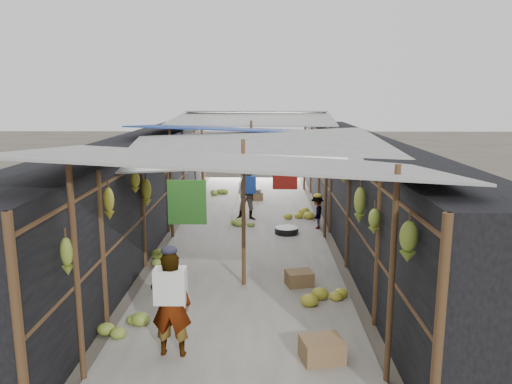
{
  "coord_description": "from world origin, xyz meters",
  "views": [
    {
      "loc": [
        0.33,
        -5.38,
        3.35
      ],
      "look_at": [
        0.19,
        5.27,
        1.25
      ],
      "focal_mm": 35.0,
      "sensor_mm": 36.0,
      "label": 1
    }
  ],
  "objects_px": {
    "crate_near": "(322,350)",
    "vendor_seated": "(317,213)",
    "shopper_blue": "(248,194)",
    "vendor_elderly": "(171,304)",
    "black_basin": "(287,231)"
  },
  "relations": [
    {
      "from": "crate_near",
      "to": "vendor_seated",
      "type": "relative_size",
      "value": 0.6
    },
    {
      "from": "crate_near",
      "to": "vendor_elderly",
      "type": "xyz_separation_m",
      "value": [
        -1.93,
        0.12,
        0.55
      ]
    },
    {
      "from": "black_basin",
      "to": "vendor_elderly",
      "type": "bearing_deg",
      "value": -107.0
    },
    {
      "from": "black_basin",
      "to": "crate_near",
      "type": "bearing_deg",
      "value": -88.31
    },
    {
      "from": "crate_near",
      "to": "shopper_blue",
      "type": "bearing_deg",
      "value": 86.37
    },
    {
      "from": "shopper_blue",
      "to": "vendor_seated",
      "type": "relative_size",
      "value": 1.69
    },
    {
      "from": "black_basin",
      "to": "vendor_seated",
      "type": "bearing_deg",
      "value": 31.59
    },
    {
      "from": "crate_near",
      "to": "vendor_seated",
      "type": "xyz_separation_m",
      "value": [
        0.61,
        6.34,
        0.27
      ]
    },
    {
      "from": "black_basin",
      "to": "vendor_seated",
      "type": "relative_size",
      "value": 0.67
    },
    {
      "from": "vendor_elderly",
      "to": "shopper_blue",
      "type": "relative_size",
      "value": 0.98
    },
    {
      "from": "vendor_elderly",
      "to": "crate_near",
      "type": "bearing_deg",
      "value": 179.18
    },
    {
      "from": "shopper_blue",
      "to": "vendor_seated",
      "type": "height_order",
      "value": "shopper_blue"
    },
    {
      "from": "crate_near",
      "to": "black_basin",
      "type": "bearing_deg",
      "value": 79.12
    },
    {
      "from": "shopper_blue",
      "to": "black_basin",
      "type": "bearing_deg",
      "value": -56.2
    },
    {
      "from": "vendor_seated",
      "to": "crate_near",
      "type": "bearing_deg",
      "value": 9.18
    }
  ]
}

